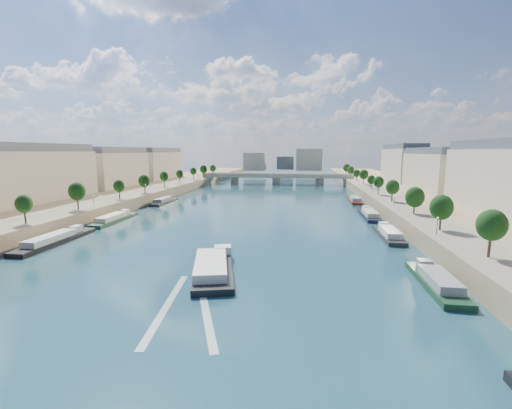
% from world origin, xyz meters
% --- Properties ---
extents(ground, '(700.00, 700.00, 0.00)m').
position_xyz_m(ground, '(0.00, 100.00, 0.00)').
color(ground, '#0B2833').
rests_on(ground, ground).
extents(quay_left, '(44.00, 520.00, 5.00)m').
position_xyz_m(quay_left, '(-72.00, 100.00, 2.50)').
color(quay_left, '#9E8460').
rests_on(quay_left, ground).
extents(quay_right, '(44.00, 520.00, 5.00)m').
position_xyz_m(quay_right, '(72.00, 100.00, 2.50)').
color(quay_right, '#9E8460').
rests_on(quay_right, ground).
extents(pave_left, '(14.00, 520.00, 0.10)m').
position_xyz_m(pave_left, '(-57.00, 100.00, 5.05)').
color(pave_left, gray).
rests_on(pave_left, quay_left).
extents(pave_right, '(14.00, 520.00, 0.10)m').
position_xyz_m(pave_right, '(57.00, 100.00, 5.05)').
color(pave_right, gray).
rests_on(pave_right, quay_right).
extents(trees_left, '(4.80, 268.80, 8.26)m').
position_xyz_m(trees_left, '(-55.00, 102.00, 10.48)').
color(trees_left, '#382B1E').
rests_on(trees_left, ground).
extents(trees_right, '(4.80, 268.80, 8.26)m').
position_xyz_m(trees_right, '(55.00, 110.00, 10.48)').
color(trees_right, '#382B1E').
rests_on(trees_right, ground).
extents(lamps_left, '(0.36, 200.36, 4.28)m').
position_xyz_m(lamps_left, '(-52.50, 90.00, 7.78)').
color(lamps_left, black).
rests_on(lamps_left, ground).
extents(lamps_right, '(0.36, 200.36, 4.28)m').
position_xyz_m(lamps_right, '(52.50, 105.00, 7.78)').
color(lamps_right, black).
rests_on(lamps_right, ground).
extents(buildings_left, '(16.00, 226.00, 23.20)m').
position_xyz_m(buildings_left, '(-85.00, 112.00, 16.45)').
color(buildings_left, '#C8B399').
rests_on(buildings_left, ground).
extents(buildings_right, '(16.00, 226.00, 23.20)m').
position_xyz_m(buildings_right, '(85.00, 112.00, 16.45)').
color(buildings_right, '#C8B399').
rests_on(buildings_right, ground).
extents(skyline, '(79.00, 42.00, 22.00)m').
position_xyz_m(skyline, '(3.19, 319.52, 14.66)').
color(skyline, '#C8B399').
rests_on(skyline, ground).
extents(bridge, '(112.00, 12.00, 8.15)m').
position_xyz_m(bridge, '(0.00, 216.63, 5.08)').
color(bridge, '#C1B79E').
rests_on(bridge, ground).
extents(tour_barge, '(13.92, 27.55, 3.69)m').
position_xyz_m(tour_barge, '(2.59, 26.32, 0.98)').
color(tour_barge, black).
rests_on(tour_barge, ground).
extents(wake, '(13.97, 25.94, 0.04)m').
position_xyz_m(wake, '(2.59, 9.69, 0.02)').
color(wake, silver).
rests_on(wake, ground).
extents(moored_barges_left, '(5.00, 160.22, 3.60)m').
position_xyz_m(moored_barges_left, '(-45.50, 41.85, 0.84)').
color(moored_barges_left, black).
rests_on(moored_barges_left, ground).
extents(moored_barges_right, '(5.00, 167.11, 3.60)m').
position_xyz_m(moored_barges_right, '(45.50, 55.43, 0.84)').
color(moored_barges_right, black).
rests_on(moored_barges_right, ground).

